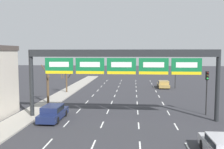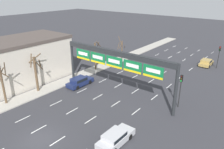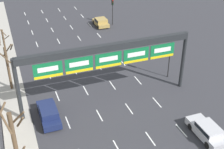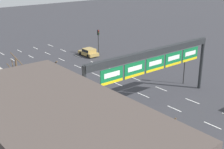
{
  "view_description": "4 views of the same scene",
  "coord_description": "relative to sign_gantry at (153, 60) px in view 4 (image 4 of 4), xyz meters",
  "views": [
    {
      "loc": [
        1.16,
        -10.94,
        6.57
      ],
      "look_at": [
        -1.07,
        14.74,
        4.24
      ],
      "focal_mm": 40.0,
      "sensor_mm": 36.0,
      "label": 1
    },
    {
      "loc": [
        17.57,
        -10.07,
        14.85
      ],
      "look_at": [
        0.3,
        11.88,
        3.72
      ],
      "focal_mm": 35.0,
      "sensor_mm": 36.0,
      "label": 2
    },
    {
      "loc": [
        -9.37,
        -13.39,
        19.5
      ],
      "look_at": [
        0.66,
        13.49,
        3.02
      ],
      "focal_mm": 50.0,
      "sensor_mm": 36.0,
      "label": 3
    },
    {
      "loc": [
        -24.01,
        -9.37,
        15.45
      ],
      "look_at": [
        -3.2,
        16.25,
        3.76
      ],
      "focal_mm": 50.0,
      "sensor_mm": 36.0,
      "label": 4
    }
  ],
  "objects": [
    {
      "name": "traffic_light_mid_block",
      "position": [
        8.74,
        2.4,
        -2.39
      ],
      "size": [
        0.3,
        0.35,
        4.6
      ],
      "color": "black",
      "rests_on": "ground_plane"
    },
    {
      "name": "tree_bare_third",
      "position": [
        -10.05,
        -6.27,
        -2.37
      ],
      "size": [
        2.55,
        2.13,
        5.8
      ],
      "color": "brown",
      "rests_on": "sidewalk_left"
    },
    {
      "name": "car_navy",
      "position": [
        -6.57,
        -0.9,
        -4.89
      ],
      "size": [
        1.82,
        4.66,
        1.46
      ],
      "color": "#19234C",
      "rests_on": "ground_plane"
    },
    {
      "name": "tree_bare_second",
      "position": [
        -9.52,
        6.27,
        -2.57
      ],
      "size": [
        1.6,
        1.59,
        5.69
      ],
      "color": "brown",
      "rests_on": "sidewalk_left"
    },
    {
      "name": "traffic_light_near_gantry",
      "position": [
        8.7,
        21.76,
        -2.5
      ],
      "size": [
        0.3,
        0.35,
        4.43
      ],
      "color": "black",
      "rests_on": "ground_plane"
    },
    {
      "name": "car_gold",
      "position": [
        6.61,
        21.9,
        -4.94
      ],
      "size": [
        1.96,
        3.91,
        1.36
      ],
      "color": "#A88947",
      "rests_on": "ground_plane"
    },
    {
      "name": "sign_gantry",
      "position": [
        0.0,
        0.0,
        0.0
      ],
      "size": [
        18.51,
        0.7,
        6.81
      ],
      "color": "#232628",
      "rests_on": "ground_plane"
    },
    {
      "name": "tree_bare_closest",
      "position": [
        -9.62,
        14.89,
        -3.21
      ],
      "size": [
        1.99,
        1.97,
        5.02
      ],
      "color": "brown",
      "rests_on": "sidewalk_left"
    },
    {
      "name": "lane_dashes",
      "position": [
        -0.0,
        0.48,
        -5.67
      ],
      "size": [
        10.02,
        67.0,
        0.01
      ],
      "color": "white",
      "rests_on": "ground_plane"
    }
  ]
}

